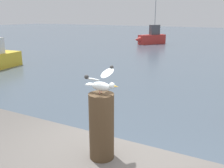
# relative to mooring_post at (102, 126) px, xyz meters

# --- Properties ---
(mooring_post) EXTENTS (0.28, 0.28, 0.77)m
(mooring_post) POSITION_rel_mooring_post_xyz_m (0.00, 0.00, 0.00)
(mooring_post) COLOR #4C3823
(mooring_post) RESTS_ON harbor_quay
(seagull) EXTENTS (0.39, 0.57, 0.27)m
(seagull) POSITION_rel_mooring_post_xyz_m (0.00, 0.00, 0.52)
(seagull) COLOR #C67260
(seagull) RESTS_ON mooring_post
(boat_red) EXTENTS (2.62, 3.22, 5.00)m
(boat_red) POSITION_rel_mooring_post_xyz_m (-7.37, 22.34, -1.08)
(boat_red) COLOR #B72D28
(boat_red) RESTS_ON ground_plane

